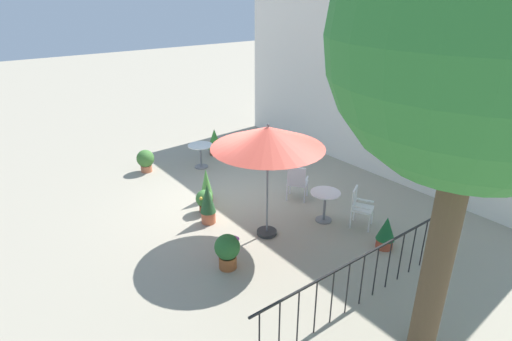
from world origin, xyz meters
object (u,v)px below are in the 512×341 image
Objects in this scene: patio_chair_0 at (359,205)px; patio_chair_1 at (297,181)px; shade_tree at (494,37)px; potted_plant_6 at (146,160)px; patio_umbrella_0 at (268,138)px; potted_plant_5 at (386,232)px; potted_plant_2 at (206,185)px; potted_plant_1 at (215,141)px; cafe_table_0 at (201,152)px; potted_plant_0 at (204,200)px; cafe_table_1 at (325,201)px; potted_plant_4 at (227,250)px; potted_plant_3 at (208,203)px.

patio_chair_1 is (-1.78, -0.26, 0.01)m from patio_chair_0.
shade_tree reaches higher than potted_plant_6.
patio_umbrella_0 is 3.12m from potted_plant_5.
patio_chair_0 reaches higher than potted_plant_2.
shade_tree is 9.78m from potted_plant_1.
potted_plant_0 is (2.47, -1.33, -0.18)m from cafe_table_0.
potted_plant_6 is at bearing -169.92° from potted_plant_2.
cafe_table_1 is at bearing 22.36° from potted_plant_6.
potted_plant_4 is (-3.44, -1.26, -4.07)m from shade_tree.
potted_plant_1 is at bearing 150.53° from potted_plant_4.
patio_chair_0 reaches higher than cafe_table_1.
potted_plant_1 is (-5.77, -0.23, -0.06)m from patio_chair_0.
potted_plant_1 is 0.89× the size of potted_plant_3.
shade_tree is at bearing -1.33° from patio_umbrella_0.
shade_tree is at bearing -5.94° from cafe_table_0.
shade_tree is 7.31m from potted_plant_2.
cafe_table_0 and potted_plant_4 have the same top height.
cafe_table_0 is at bearing -171.70° from potted_plant_5.
patio_umbrella_0 reaches higher than cafe_table_0.
patio_chair_1 reaches higher than potted_plant_4.
patio_umbrella_0 is 2.49m from patio_chair_1.
shade_tree is 4.53m from patio_umbrella_0.
patio_chair_1 is 2.29m from potted_plant_2.
patio_chair_0 is 1.62× the size of potted_plant_0.
potted_plant_4 is (-0.47, -3.23, -0.12)m from patio_chair_0.
potted_plant_1 reaches higher than potted_plant_0.
cafe_table_0 is 2.81m from potted_plant_0.
potted_plant_6 is at bearing -149.93° from patio_chair_1.
potted_plant_3 is at bearing -21.29° from potted_plant_0.
potted_plant_3 is 1.36× the size of potted_plant_5.
potted_plant_4 is 3.29m from potted_plant_5.
cafe_table_1 is 1.03× the size of potted_plant_5.
patio_chair_1 is 1.09× the size of potted_plant_1.
cafe_table_0 is at bearing -171.49° from cafe_table_1.
patio_chair_0 is 0.97m from potted_plant_5.
potted_plant_1 reaches higher than potted_plant_6.
shade_tree reaches higher than cafe_table_1.
patio_umbrella_0 is 2.67× the size of patio_chair_1.
potted_plant_3 is at bearing -0.81° from potted_plant_6.
cafe_table_0 is 5.24m from patio_chair_0.
potted_plant_2 is (-2.51, -1.66, -0.08)m from cafe_table_1.
potted_plant_1 is 1.21× the size of potted_plant_5.
potted_plant_3 is (-5.14, -0.67, -3.97)m from shade_tree.
shade_tree reaches higher than potted_plant_0.
patio_umbrella_0 is 2.25m from potted_plant_3.
shade_tree reaches higher than cafe_table_0.
potted_plant_0 is (-2.03, -2.00, -0.19)m from cafe_table_1.
cafe_table_0 is 1.10× the size of potted_plant_6.
shade_tree is 9.23× the size of potted_plant_6.
patio_chair_1 is at bearing -171.65° from patio_chair_0.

